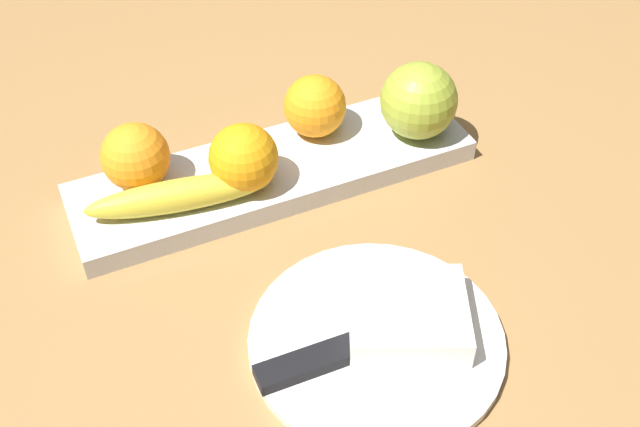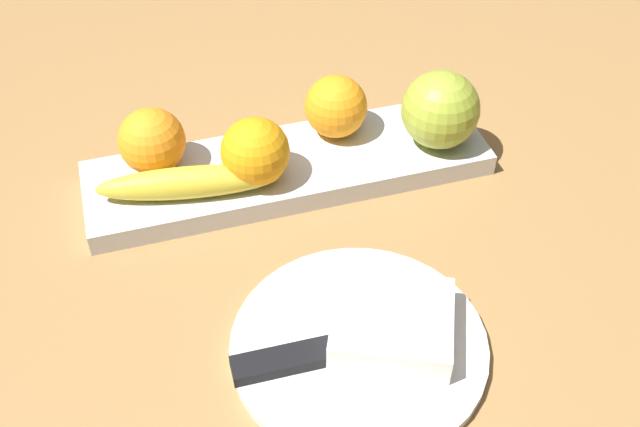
% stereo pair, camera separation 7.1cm
% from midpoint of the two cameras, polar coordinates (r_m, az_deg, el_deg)
% --- Properties ---
extents(ground_plane, '(2.40, 2.40, 0.00)m').
position_cam_midpoint_polar(ground_plane, '(0.85, -4.34, 3.55)').
color(ground_plane, olive).
extents(fruit_tray, '(0.42, 0.12, 0.02)m').
position_cam_midpoint_polar(fruit_tray, '(0.82, -5.87, 2.97)').
color(fruit_tray, silver).
rests_on(fruit_tray, ground_plane).
extents(apple, '(0.08, 0.08, 0.08)m').
position_cam_midpoint_polar(apple, '(0.83, 4.81, 8.15)').
color(apple, '#97AB33').
rests_on(apple, fruit_tray).
extents(banana, '(0.18, 0.06, 0.03)m').
position_cam_midpoint_polar(banana, '(0.77, -12.91, 1.19)').
color(banana, yellow).
rests_on(banana, fruit_tray).
extents(orange_near_apple, '(0.07, 0.07, 0.07)m').
position_cam_midpoint_polar(orange_near_apple, '(0.77, -8.28, 3.94)').
color(orange_near_apple, orange).
rests_on(orange_near_apple, fruit_tray).
extents(orange_near_banana, '(0.07, 0.07, 0.07)m').
position_cam_midpoint_polar(orange_near_banana, '(0.83, -2.85, 7.78)').
color(orange_near_banana, orange).
rests_on(orange_near_banana, fruit_tray).
extents(orange_center, '(0.07, 0.07, 0.07)m').
position_cam_midpoint_polar(orange_center, '(0.79, -15.92, 3.91)').
color(orange_center, orange).
rests_on(orange_center, fruit_tray).
extents(dinner_plate, '(0.22, 0.22, 0.01)m').
position_cam_midpoint_polar(dinner_plate, '(0.68, 1.12, -9.44)').
color(dinner_plate, white).
rests_on(dinner_plate, ground_plane).
extents(folded_napkin, '(0.13, 0.12, 0.03)m').
position_cam_midpoint_polar(folded_napkin, '(0.67, 3.30, -7.63)').
color(folded_napkin, white).
rests_on(folded_napkin, dinner_plate).
extents(knife, '(0.18, 0.03, 0.01)m').
position_cam_midpoint_polar(knife, '(0.65, -2.74, -10.70)').
color(knife, silver).
rests_on(knife, dinner_plate).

